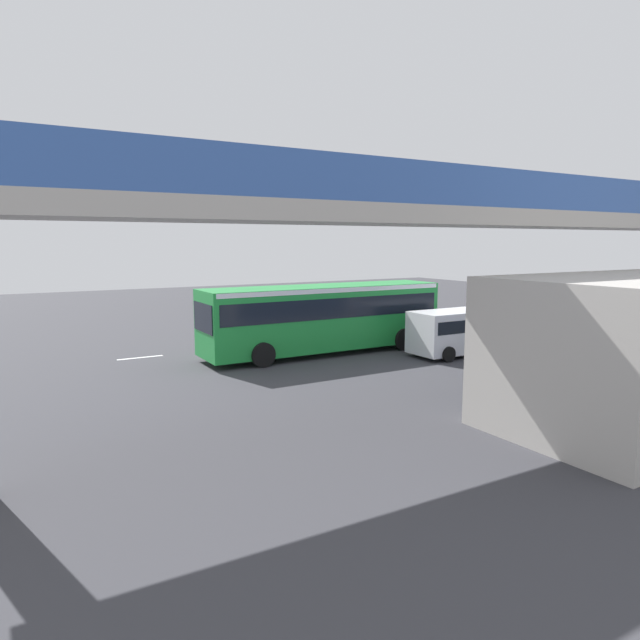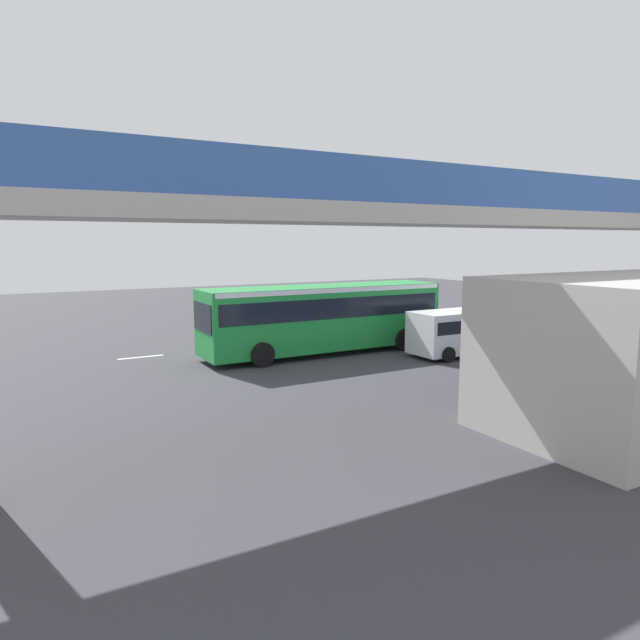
{
  "view_description": "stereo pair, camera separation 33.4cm",
  "coord_description": "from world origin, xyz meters",
  "px_view_note": "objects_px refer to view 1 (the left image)",
  "views": [
    {
      "loc": [
        13.35,
        23.04,
        5.14
      ],
      "look_at": [
        0.66,
        1.23,
        1.6
      ],
      "focal_mm": 31.32,
      "sensor_mm": 36.0,
      "label": 1
    },
    {
      "loc": [
        13.06,
        23.2,
        5.14
      ],
      "look_at": [
        0.66,
        1.23,
        1.6
      ],
      "focal_mm": 31.32,
      "sensor_mm": 36.0,
      "label": 2
    }
  ],
  "objects_px": {
    "bicycle_green": "(535,328)",
    "parked_van": "(460,329)",
    "bicycle_red": "(554,337)",
    "traffic_sign": "(283,305)",
    "bicycle_black": "(537,334)",
    "pedestrian": "(258,325)",
    "city_bus": "(324,313)"
  },
  "relations": [
    {
      "from": "bicycle_red",
      "to": "traffic_sign",
      "type": "relative_size",
      "value": 0.63
    },
    {
      "from": "bicycle_green",
      "to": "traffic_sign",
      "type": "distance_m",
      "value": 14.11
    },
    {
      "from": "bicycle_green",
      "to": "bicycle_red",
      "type": "bearing_deg",
      "value": 57.29
    },
    {
      "from": "city_bus",
      "to": "bicycle_black",
      "type": "relative_size",
      "value": 6.52
    },
    {
      "from": "parked_van",
      "to": "traffic_sign",
      "type": "relative_size",
      "value": 1.71
    },
    {
      "from": "city_bus",
      "to": "bicycle_red",
      "type": "distance_m",
      "value": 12.01
    },
    {
      "from": "bicycle_red",
      "to": "city_bus",
      "type": "bearing_deg",
      "value": -18.87
    },
    {
      "from": "bicycle_red",
      "to": "traffic_sign",
      "type": "bearing_deg",
      "value": -33.33
    },
    {
      "from": "bicycle_black",
      "to": "city_bus",
      "type": "bearing_deg",
      "value": -14.65
    },
    {
      "from": "parked_van",
      "to": "pedestrian",
      "type": "xyz_separation_m",
      "value": [
        6.64,
        -7.66,
        -0.3
      ]
    },
    {
      "from": "bicycle_red",
      "to": "traffic_sign",
      "type": "height_order",
      "value": "traffic_sign"
    },
    {
      "from": "parked_van",
      "to": "bicycle_red",
      "type": "xyz_separation_m",
      "value": [
        -6.05,
        0.45,
        -0.81
      ]
    },
    {
      "from": "parked_van",
      "to": "city_bus",
      "type": "bearing_deg",
      "value": -33.06
    },
    {
      "from": "bicycle_red",
      "to": "parked_van",
      "type": "bearing_deg",
      "value": -4.27
    },
    {
      "from": "pedestrian",
      "to": "traffic_sign",
      "type": "bearing_deg",
      "value": 155.45
    },
    {
      "from": "bicycle_green",
      "to": "city_bus",
      "type": "bearing_deg",
      "value": -6.87
    },
    {
      "from": "bicycle_green",
      "to": "pedestrian",
      "type": "relative_size",
      "value": 0.99
    },
    {
      "from": "pedestrian",
      "to": "city_bus",
      "type": "bearing_deg",
      "value": 108.39
    },
    {
      "from": "parked_van",
      "to": "pedestrian",
      "type": "distance_m",
      "value": 10.15
    },
    {
      "from": "city_bus",
      "to": "bicycle_red",
      "type": "height_order",
      "value": "city_bus"
    },
    {
      "from": "bicycle_black",
      "to": "traffic_sign",
      "type": "height_order",
      "value": "traffic_sign"
    },
    {
      "from": "bicycle_red",
      "to": "bicycle_green",
      "type": "bearing_deg",
      "value": -122.71
    },
    {
      "from": "bicycle_red",
      "to": "bicycle_black",
      "type": "relative_size",
      "value": 1.0
    },
    {
      "from": "city_bus",
      "to": "bicycle_green",
      "type": "distance_m",
      "value": 12.95
    },
    {
      "from": "city_bus",
      "to": "bicycle_black",
      "type": "distance_m",
      "value": 11.66
    },
    {
      "from": "city_bus",
      "to": "parked_van",
      "type": "xyz_separation_m",
      "value": [
        -5.23,
        3.4,
        -0.7
      ]
    },
    {
      "from": "parked_van",
      "to": "bicycle_black",
      "type": "bearing_deg",
      "value": -175.4
    },
    {
      "from": "bicycle_green",
      "to": "parked_van",
      "type": "bearing_deg",
      "value": 13.9
    },
    {
      "from": "parked_van",
      "to": "bicycle_red",
      "type": "relative_size",
      "value": 2.71
    },
    {
      "from": "city_bus",
      "to": "traffic_sign",
      "type": "bearing_deg",
      "value": -86.27
    },
    {
      "from": "bicycle_green",
      "to": "bicycle_black",
      "type": "xyz_separation_m",
      "value": [
        1.58,
        1.39,
        0.0
      ]
    },
    {
      "from": "parked_van",
      "to": "pedestrian",
      "type": "height_order",
      "value": "parked_van"
    }
  ]
}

